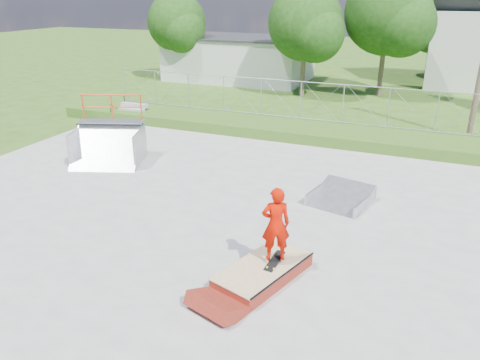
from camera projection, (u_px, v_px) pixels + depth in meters
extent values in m
plane|color=#2E5117|center=(200.00, 220.00, 13.62)|extent=(120.00, 120.00, 0.00)
cube|color=gray|center=(200.00, 220.00, 13.61)|extent=(20.00, 16.00, 0.04)
cube|color=#2E5117|center=(294.00, 129.00, 21.65)|extent=(24.00, 3.00, 0.50)
cube|color=maroon|center=(263.00, 273.00, 10.78)|extent=(1.82, 2.64, 0.34)
cube|color=tan|center=(263.00, 266.00, 10.72)|extent=(1.85, 2.66, 0.02)
cube|color=black|center=(275.00, 261.00, 10.79)|extent=(0.29, 0.81, 0.13)
imported|color=#BF0E00|center=(276.00, 227.00, 10.46)|extent=(0.77, 0.67, 1.77)
cube|color=silver|center=(239.00, 59.00, 34.72)|extent=(10.00, 6.00, 3.00)
cylinder|color=brown|center=(303.00, 76.00, 29.26)|extent=(0.30, 0.30, 2.45)
sphere|color=#17390F|center=(305.00, 23.00, 28.06)|extent=(4.48, 4.48, 4.48)
sphere|color=#17390F|center=(316.00, 34.00, 27.50)|extent=(3.36, 3.36, 3.36)
cylinder|color=brown|center=(381.00, 73.00, 29.30)|extent=(0.30, 0.30, 2.80)
sphere|color=#17390F|center=(388.00, 12.00, 27.93)|extent=(5.12, 5.12, 5.12)
sphere|color=#17390F|center=(402.00, 24.00, 27.28)|extent=(3.84, 3.84, 3.84)
cylinder|color=brown|center=(179.00, 65.00, 34.58)|extent=(0.30, 0.30, 2.27)
sphere|color=#17390F|center=(177.00, 22.00, 33.47)|extent=(4.16, 4.16, 4.16)
sphere|color=#17390F|center=(183.00, 31.00, 32.94)|extent=(3.12, 3.12, 3.12)
cylinder|color=brown|center=(428.00, 64.00, 35.38)|extent=(0.30, 0.30, 2.10)
sphere|color=#17390F|center=(433.00, 26.00, 34.35)|extent=(3.84, 3.84, 3.84)
sphere|color=#17390F|center=(443.00, 34.00, 33.86)|extent=(2.88, 2.88, 2.88)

